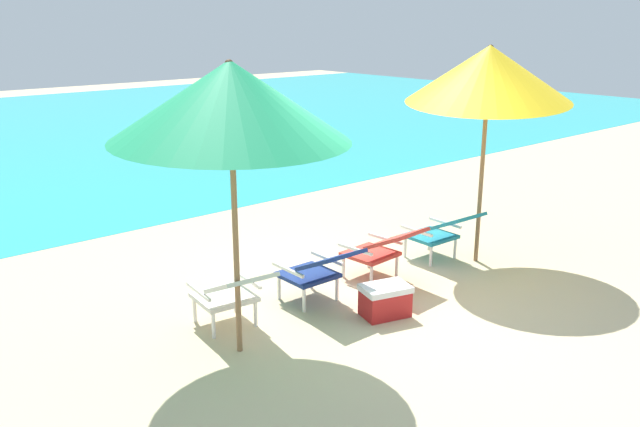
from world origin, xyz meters
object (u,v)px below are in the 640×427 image
(lounge_chair_far_left, at_px, (232,291))
(lounge_chair_near_left, at_px, (319,268))
(beach_umbrella_left, at_px, (230,101))
(beach_umbrella_right, at_px, (489,74))
(cooler_box, at_px, (385,300))
(lounge_chair_near_right, at_px, (382,247))
(lounge_chair_far_right, at_px, (442,230))

(lounge_chair_far_left, xyz_separation_m, lounge_chair_near_left, (0.99, -0.08, 0.00))
(beach_umbrella_left, relative_size, beach_umbrella_right, 0.97)
(lounge_chair_far_left, relative_size, cooler_box, 1.72)
(lounge_chair_far_left, height_order, beach_umbrella_right, beach_umbrella_right)
(lounge_chair_far_left, height_order, lounge_chair_near_right, same)
(lounge_chair_near_right, height_order, cooler_box, lounge_chair_near_right)
(lounge_chair_far_left, distance_m, lounge_chair_near_right, 1.95)
(lounge_chair_near_right, relative_size, beach_umbrella_right, 0.35)
(lounge_chair_far_left, distance_m, cooler_box, 1.52)
(lounge_chair_near_left, bearing_deg, lounge_chair_near_right, 1.72)
(beach_umbrella_left, bearing_deg, lounge_chair_near_left, 13.82)
(lounge_chair_near_right, distance_m, beach_umbrella_left, 2.80)
(beach_umbrella_left, height_order, beach_umbrella_right, beach_umbrella_right)
(lounge_chair_far_left, bearing_deg, beach_umbrella_right, -5.89)
(lounge_chair_far_left, xyz_separation_m, beach_umbrella_left, (-0.18, -0.37, 1.80))
(lounge_chair_near_right, distance_m, cooler_box, 0.93)
(lounge_chair_near_left, distance_m, cooler_box, 0.75)
(lounge_chair_far_right, xyz_separation_m, cooler_box, (-1.61, -0.62, -0.24))
(lounge_chair_far_right, distance_m, beach_umbrella_left, 3.61)
(lounge_chair_near_right, relative_size, beach_umbrella_left, 0.36)
(lounge_chair_near_right, bearing_deg, cooler_box, -133.69)
(cooler_box, bearing_deg, lounge_chair_near_left, 118.24)
(beach_umbrella_left, bearing_deg, cooler_box, -12.56)
(lounge_chair_near_left, distance_m, beach_umbrella_left, 2.17)
(lounge_chair_near_left, distance_m, lounge_chair_near_right, 0.96)
(lounge_chair_far_right, bearing_deg, lounge_chair_near_right, 178.38)
(lounge_chair_near_left, bearing_deg, cooler_box, -61.76)
(lounge_chair_far_right, xyz_separation_m, beach_umbrella_left, (-3.12, -0.29, 1.80))
(beach_umbrella_right, bearing_deg, lounge_chair_far_left, 174.11)
(lounge_chair_near_left, xyz_separation_m, cooler_box, (0.33, -0.62, -0.24))
(lounge_chair_far_left, xyz_separation_m, cooler_box, (1.33, -0.70, -0.24))
(lounge_chair_far_right, distance_m, beach_umbrella_right, 1.88)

